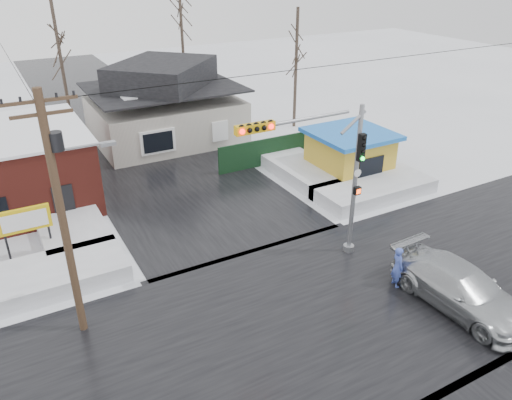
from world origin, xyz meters
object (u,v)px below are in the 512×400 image
pedestrian (398,267)px  kiosk (349,154)px  utility_pole (62,206)px  car (461,288)px  marquee_sign (25,221)px  traffic_signal (328,168)px

pedestrian → kiosk: bearing=-13.8°
utility_pole → car: bearing=-23.9°
utility_pole → car: utility_pole is taller
marquee_sign → car: bearing=-39.8°
utility_pole → kiosk: (17.43, 6.49, -3.65)m
utility_pole → marquee_sign: bearing=100.1°
marquee_sign → pedestrian: marquee_sign is taller
utility_pole → kiosk: bearing=20.4°
marquee_sign → car: 18.49m
marquee_sign → pedestrian: (13.00, -9.59, -1.01)m
traffic_signal → marquee_sign: size_ratio=2.75×
car → utility_pole: bearing=153.3°
kiosk → pedestrian: 11.51m
traffic_signal → utility_pole: (-10.36, 0.53, 0.57)m
traffic_signal → marquee_sign: bearing=150.3°
utility_pole → marquee_sign: size_ratio=3.53×
traffic_signal → marquee_sign: traffic_signal is taller
utility_pole → pedestrian: bearing=-16.8°
kiosk → pedestrian: kiosk is taller
traffic_signal → marquee_sign: 13.42m
traffic_signal → pedestrian: size_ratio=3.85×
car → pedestrian: bearing=115.5°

